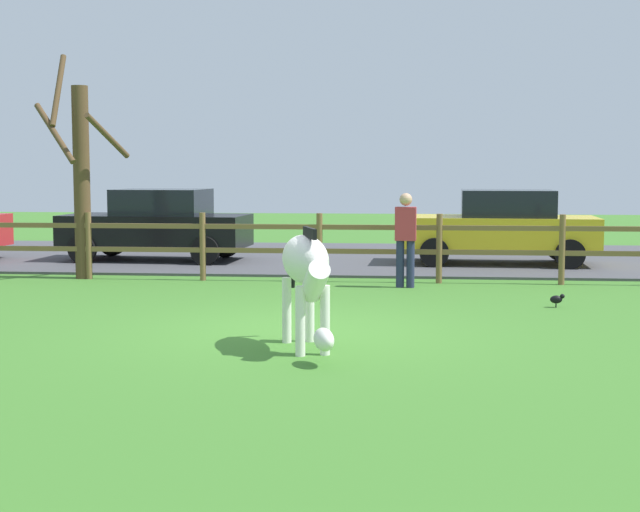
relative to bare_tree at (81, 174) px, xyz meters
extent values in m
plane|color=#3D7528|center=(4.65, -5.07, -1.95)|extent=(60.00, 60.00, 0.00)
cube|color=#47474C|center=(4.65, 4.23, -1.92)|extent=(28.00, 7.40, 0.05)
cylinder|color=brown|center=(0.15, -0.07, -1.32)|extent=(0.11, 0.11, 1.25)
cylinder|color=brown|center=(2.31, -0.07, -1.32)|extent=(0.11, 0.11, 1.25)
cylinder|color=brown|center=(4.48, -0.07, -1.32)|extent=(0.11, 0.11, 1.25)
cylinder|color=brown|center=(6.64, -0.07, -1.32)|extent=(0.11, 0.11, 1.25)
cylinder|color=brown|center=(8.81, -0.07, -1.32)|extent=(0.11, 0.11, 1.25)
cube|color=brown|center=(4.48, -0.07, -1.39)|extent=(21.65, 0.06, 0.09)
cube|color=brown|center=(4.48, -0.07, -0.95)|extent=(21.65, 0.06, 0.09)
cylinder|color=#513A23|center=(0.01, 0.03, -0.16)|extent=(0.30, 0.30, 3.59)
cylinder|color=#513A23|center=(0.58, -0.15, 0.70)|extent=(0.48, 1.23, 0.80)
cylinder|color=#513A23|center=(-0.31, -0.42, 0.75)|extent=(1.02, 0.77, 1.13)
cylinder|color=#513A23|center=(-0.39, 0.00, 1.55)|extent=(0.18, 0.89, 1.40)
ellipsoid|color=white|center=(4.92, -6.26, -0.92)|extent=(0.85, 1.33, 0.56)
cylinder|color=white|center=(5.18, -6.60, -1.56)|extent=(0.11, 0.11, 0.78)
cylinder|color=white|center=(4.91, -6.69, -1.56)|extent=(0.11, 0.11, 0.78)
cylinder|color=white|center=(4.93, -5.84, -1.56)|extent=(0.11, 0.11, 0.78)
cylinder|color=white|center=(4.66, -5.93, -1.56)|extent=(0.11, 0.11, 0.78)
cylinder|color=white|center=(5.09, -6.76, -1.10)|extent=(0.41, 0.63, 0.51)
ellipsoid|color=white|center=(5.22, -7.16, -1.67)|extent=(0.33, 0.48, 0.24)
cube|color=black|center=(5.00, -6.50, -0.60)|extent=(0.21, 0.54, 0.12)
cylinder|color=black|center=(4.71, -5.63, -1.07)|extent=(0.11, 0.20, 0.54)
cylinder|color=black|center=(8.29, -2.79, -1.92)|extent=(0.01, 0.01, 0.06)
cylinder|color=black|center=(8.29, -2.83, -1.92)|extent=(0.01, 0.01, 0.06)
ellipsoid|color=black|center=(8.29, -2.81, -1.83)|extent=(0.18, 0.10, 0.12)
sphere|color=black|center=(8.38, -2.81, -1.78)|extent=(0.07, 0.07, 0.07)
cube|color=yellow|center=(8.00, 2.95, -1.25)|extent=(4.06, 1.86, 0.70)
cube|color=black|center=(8.15, 2.95, -0.62)|extent=(1.96, 1.64, 0.56)
cylinder|color=black|center=(6.62, 2.16, -1.60)|extent=(0.61, 0.20, 0.60)
cylinder|color=black|center=(6.69, 3.86, -1.60)|extent=(0.61, 0.20, 0.60)
cylinder|color=black|center=(9.32, 2.05, -1.60)|extent=(0.61, 0.20, 0.60)
cylinder|color=black|center=(9.38, 3.75, -1.60)|extent=(0.61, 0.20, 0.60)
cube|color=black|center=(0.57, 3.01, -1.25)|extent=(4.09, 1.92, 0.70)
cube|color=black|center=(0.72, 3.00, -0.62)|extent=(1.98, 1.67, 0.56)
cylinder|color=black|center=(-0.82, 2.24, -1.60)|extent=(0.61, 0.21, 0.60)
cylinder|color=black|center=(-0.73, 3.93, -1.60)|extent=(0.61, 0.21, 0.60)
cylinder|color=black|center=(1.87, 2.09, -1.60)|extent=(0.61, 0.21, 0.60)
cylinder|color=black|center=(1.97, 3.78, -1.60)|extent=(0.61, 0.21, 0.60)
cylinder|color=#232847|center=(5.95, -0.72, -1.54)|extent=(0.14, 0.14, 0.82)
cylinder|color=#232847|center=(6.13, -0.73, -1.54)|extent=(0.14, 0.14, 0.82)
cube|color=#B7333D|center=(6.04, -0.73, -0.84)|extent=(0.37, 0.24, 0.58)
sphere|color=tan|center=(6.04, -0.73, -0.42)|extent=(0.22, 0.22, 0.22)
camera|label=1|loc=(6.10, -16.59, 0.13)|focal=51.43mm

